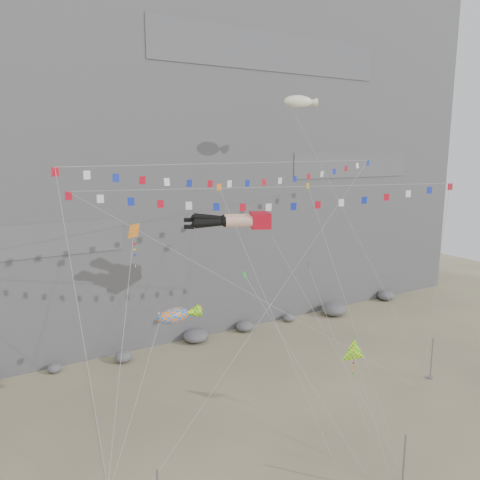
{
  "coord_description": "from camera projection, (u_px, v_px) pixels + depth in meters",
  "views": [
    {
      "loc": [
        -19.11,
        -25.38,
        19.62
      ],
      "look_at": [
        0.75,
        9.0,
        12.11
      ],
      "focal_mm": 35.0,
      "sensor_mm": 36.0,
      "label": 1
    }
  ],
  "objects": [
    {
      "name": "fish_windsock",
      "position": [
        173.0,
        316.0,
        31.06
      ],
      "size": [
        8.51,
        6.18,
        12.29
      ],
      "color": "orange",
      "rests_on": "ground"
    },
    {
      "name": "small_kite_d",
      "position": [
        309.0,
        191.0,
        40.79
      ],
      "size": [
        3.77,
        14.73,
        22.01
      ],
      "color": "gold",
      "rests_on": "ground"
    },
    {
      "name": "anchor_pole_right",
      "position": [
        432.0,
        358.0,
        40.79
      ],
      "size": [
        0.12,
        0.12,
        3.74
      ],
      "primitive_type": "cylinder",
      "color": "gray",
      "rests_on": "ground"
    },
    {
      "name": "harlequin_kite",
      "position": [
        134.0,
        232.0,
        30.93
      ],
      "size": [
        6.29,
        10.46,
        17.99
      ],
      "color": "#FC1C24",
      "rests_on": "ground"
    },
    {
      "name": "small_kite_b",
      "position": [
        309.0,
        267.0,
        41.0
      ],
      "size": [
        3.5,
        11.81,
        15.12
      ],
      "color": "purple",
      "rests_on": "ground"
    },
    {
      "name": "flag_banner_upper",
      "position": [
        256.0,
        163.0,
        39.09
      ],
      "size": [
        32.94,
        15.98,
        27.52
      ],
      "color": "red",
      "rests_on": "ground"
    },
    {
      "name": "delta_kite",
      "position": [
        354.0,
        353.0,
        33.53
      ],
      "size": [
        3.92,
        7.01,
        8.88
      ],
      "color": "#F5EF0C",
      "rests_on": "ground"
    },
    {
      "name": "ground",
      "position": [
        292.0,
        421.0,
        34.63
      ],
      "size": [
        120.0,
        120.0,
        0.0
      ],
      "primitive_type": "plane",
      "color": "#9B8F6B",
      "rests_on": "ground"
    },
    {
      "name": "flag_banner_lower",
      "position": [
        282.0,
        187.0,
        34.46
      ],
      "size": [
        28.8,
        8.44,
        20.97
      ],
      "color": "red",
      "rests_on": "ground"
    },
    {
      "name": "small_kite_c",
      "position": [
        247.0,
        279.0,
        32.73
      ],
      "size": [
        3.84,
        9.89,
        14.83
      ],
      "color": "#17952D",
      "rests_on": "ground"
    },
    {
      "name": "anchor_pole_center",
      "position": [
        404.0,
        466.0,
        26.7
      ],
      "size": [
        0.12,
        0.12,
        3.92
      ],
      "primitive_type": "cylinder",
      "color": "gray",
      "rests_on": "ground"
    },
    {
      "name": "cliff",
      "position": [
        141.0,
        107.0,
        57.21
      ],
      "size": [
        80.0,
        28.0,
        50.0
      ],
      "primitive_type": "cube",
      "color": "slate",
      "rests_on": "ground"
    },
    {
      "name": "talus_boulders",
      "position": [
        196.0,
        336.0,
        48.98
      ],
      "size": [
        60.0,
        3.0,
        1.2
      ],
      "primitive_type": null,
      "color": "slate",
      "rests_on": "ground"
    },
    {
      "name": "small_kite_a",
      "position": [
        221.0,
        192.0,
        35.48
      ],
      "size": [
        2.63,
        12.49,
        20.76
      ],
      "color": "orange",
      "rests_on": "ground"
    },
    {
      "name": "legs_kite",
      "position": [
        237.0,
        221.0,
        39.23
      ],
      "size": [
        7.36,
        20.01,
        21.65
      ],
      "rotation": [
        0.0,
        0.0,
        -0.41
      ],
      "color": "red",
      "rests_on": "ground"
    },
    {
      "name": "blimp_windsock",
      "position": [
        298.0,
        102.0,
        43.53
      ],
      "size": [
        8.09,
        13.0,
        27.61
      ],
      "color": "#F3EFC7",
      "rests_on": "ground"
    }
  ]
}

